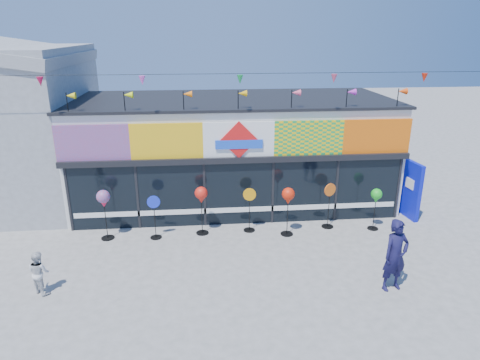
{
  "coord_description": "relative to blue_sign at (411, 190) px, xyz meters",
  "views": [
    {
      "loc": [
        -1.28,
        -10.52,
        6.57
      ],
      "look_at": [
        -0.09,
        2.0,
        2.15
      ],
      "focal_mm": 32.0,
      "sensor_mm": 36.0,
      "label": 1
    }
  ],
  "objects": [
    {
      "name": "ground",
      "position": [
        -6.32,
        -3.41,
        -1.06
      ],
      "size": [
        80.0,
        80.0,
        0.0
      ],
      "primitive_type": "plane",
      "color": "slate",
      "rests_on": "ground"
    },
    {
      "name": "kite_shop",
      "position": [
        -6.32,
        2.53,
        0.99
      ],
      "size": [
        16.0,
        5.7,
        5.31
      ],
      "color": "white",
      "rests_on": "ground"
    },
    {
      "name": "blue_sign",
      "position": [
        0.0,
        0.0,
        0.0
      ],
      "size": [
        0.29,
        1.07,
        2.11
      ],
      "rotation": [
        0.0,
        0.0,
        0.12
      ],
      "color": "#0C16BE",
      "rests_on": "ground"
    },
    {
      "name": "spinner_0",
      "position": [
        -10.79,
        -0.75,
        0.31
      ],
      "size": [
        0.43,
        0.43,
        1.72
      ],
      "color": "black",
      "rests_on": "ground"
    },
    {
      "name": "spinner_1",
      "position": [
        -9.19,
        -0.85,
        -0.27
      ],
      "size": [
        0.42,
        0.38,
        1.51
      ],
      "color": "black",
      "rests_on": "ground"
    },
    {
      "name": "spinner_2",
      "position": [
        -7.64,
        -0.66,
        0.29
      ],
      "size": [
        0.43,
        0.43,
        1.69
      ],
      "color": "black",
      "rests_on": "ground"
    },
    {
      "name": "spinner_3",
      "position": [
        -6.01,
        -0.6,
        -0.24
      ],
      "size": [
        0.44,
        0.4,
        1.56
      ],
      "color": "black",
      "rests_on": "ground"
    },
    {
      "name": "spinner_4",
      "position": [
        -4.77,
        -1.01,
        0.29
      ],
      "size": [
        0.43,
        0.43,
        1.69
      ],
      "color": "black",
      "rests_on": "ground"
    },
    {
      "name": "spinner_5",
      "position": [
        -3.23,
        -0.57,
        -0.2
      ],
      "size": [
        0.44,
        0.41,
        1.63
      ],
      "color": "black",
      "rests_on": "ground"
    },
    {
      "name": "spinner_6",
      "position": [
        -1.69,
        -0.88,
        0.13
      ],
      "size": [
        0.38,
        0.38,
        1.49
      ],
      "color": "black",
      "rests_on": "ground"
    },
    {
      "name": "adult_man",
      "position": [
        -2.61,
        -4.46,
        -0.06
      ],
      "size": [
        0.82,
        0.64,
        2.0
      ],
      "primitive_type": "imported",
      "rotation": [
        0.0,
        0.0,
        0.24
      ],
      "color": "#141238",
      "rests_on": "ground"
    },
    {
      "name": "child",
      "position": [
        -11.91,
        -3.75,
        -0.47
      ],
      "size": [
        0.66,
        0.62,
        1.19
      ],
      "primitive_type": "imported",
      "rotation": [
        0.0,
        0.0,
        2.49
      ],
      "color": "silver",
      "rests_on": "ground"
    }
  ]
}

